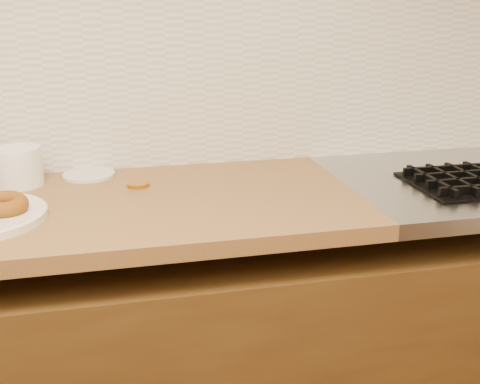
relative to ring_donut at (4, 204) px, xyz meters
name	(u,v)px	position (x,y,z in m)	size (l,w,h in m)	color
wall_back	(143,9)	(0.35, 0.39, 0.41)	(4.00, 0.02, 2.70)	beige
base_cabinet	(168,369)	(0.35, 0.08, -0.55)	(3.60, 0.60, 0.77)	#4E3414
backsplash	(146,65)	(0.35, 0.37, 0.26)	(3.60, 0.02, 0.60)	silver
ring_donut	(4,204)	(0.00, 0.00, 0.00)	(0.10, 0.10, 0.04)	brown
plastic_tub	(18,167)	(0.00, 0.26, 0.02)	(0.12, 0.12, 0.10)	white
tub_lid	(89,175)	(0.17, 0.30, -0.03)	(0.14, 0.14, 0.01)	silver
brass_jar_lid	(138,184)	(0.31, 0.18, -0.03)	(0.06, 0.06, 0.01)	#BA8028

